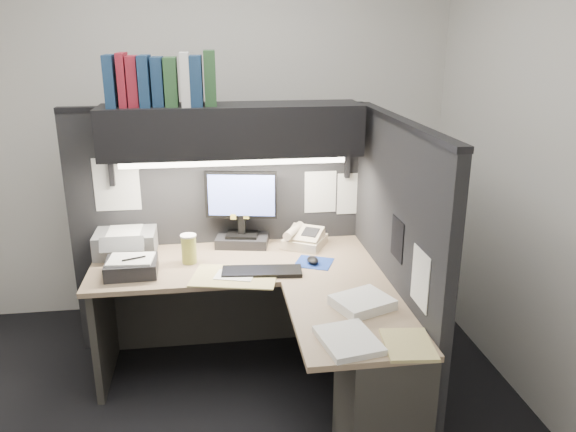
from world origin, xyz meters
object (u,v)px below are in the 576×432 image
object	(u,v)px
desk	(300,347)
keyboard	(262,271)
overhead_shelf	(232,130)
monitor	(242,217)
coffee_cup	(189,250)
notebook_stack	(132,267)
printer	(126,241)
telephone	(305,239)

from	to	relation	value
desk	keyboard	world-z (taller)	keyboard
overhead_shelf	keyboard	size ratio (longest dim) A/B	3.37
overhead_shelf	monitor	world-z (taller)	overhead_shelf
monitor	coffee_cup	distance (m)	0.43
desk	notebook_stack	world-z (taller)	notebook_stack
printer	keyboard	bearing A→B (deg)	-28.51
desk	coffee_cup	world-z (taller)	coffee_cup
overhead_shelf	notebook_stack	world-z (taller)	overhead_shelf
monitor	notebook_stack	bearing A→B (deg)	-139.68
monitor	desk	bearing A→B (deg)	-61.88
overhead_shelf	desk	bearing A→B (deg)	-68.21
monitor	telephone	size ratio (longest dim) A/B	1.99
monitor	telephone	world-z (taller)	monitor
desk	coffee_cup	bearing A→B (deg)	135.61
overhead_shelf	printer	xyz separation A→B (m)	(-0.68, 0.04, -0.70)
monitor	printer	world-z (taller)	monitor
desk	notebook_stack	xyz separation A→B (m)	(-0.91, 0.45, 0.33)
desk	monitor	world-z (taller)	monitor
desk	telephone	size ratio (longest dim) A/B	6.81
overhead_shelf	notebook_stack	size ratio (longest dim) A/B	5.38
notebook_stack	coffee_cup	bearing A→B (deg)	21.79
telephone	notebook_stack	bearing A→B (deg)	-134.06
monitor	coffee_cup	xyz separation A→B (m)	(-0.33, -0.24, -0.11)
overhead_shelf	keyboard	xyz separation A→B (m)	(0.13, -0.40, -0.76)
keyboard	printer	bearing A→B (deg)	156.76
overhead_shelf	coffee_cup	size ratio (longest dim) A/B	9.26
printer	desk	bearing A→B (deg)	-39.02
desk	printer	bearing A→B (deg)	141.02
overhead_shelf	telephone	xyz separation A→B (m)	(0.45, 0.00, -0.72)
keyboard	notebook_stack	distance (m)	0.75
telephone	coffee_cup	size ratio (longest dim) A/B	1.49
keyboard	printer	distance (m)	0.93
desk	printer	size ratio (longest dim) A/B	4.60
monitor	printer	size ratio (longest dim) A/B	1.34
desk	printer	distance (m)	1.32
desk	overhead_shelf	size ratio (longest dim) A/B	1.10
coffee_cup	keyboard	bearing A→B (deg)	-27.86
telephone	coffee_cup	xyz separation A→B (m)	(-0.74, -0.18, 0.03)
keyboard	printer	xyz separation A→B (m)	(-0.81, 0.44, 0.06)
monitor	printer	bearing A→B (deg)	-167.44
coffee_cup	notebook_stack	bearing A→B (deg)	-158.21
coffee_cup	telephone	bearing A→B (deg)	13.67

